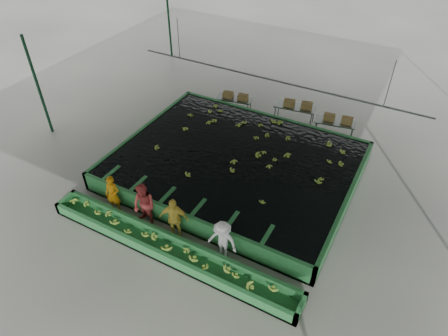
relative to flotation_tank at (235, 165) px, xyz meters
The scene contains 21 objects.
ground 1.57m from the flotation_tank, 90.00° to the right, with size 80.00×80.00×0.00m, color gray.
shed_roof 4.79m from the flotation_tank, 90.00° to the right, with size 20.00×22.00×0.04m, color gray.
shed_posts 2.54m from the flotation_tank, 90.00° to the right, with size 20.00×22.00×5.00m, color #0E331D, non-canonical shape.
flotation_tank is the anchor object (origin of this frame).
tank_water 0.40m from the flotation_tank, 90.00° to the right, with size 9.70×7.70×0.00m, color black.
sorting_trough 5.10m from the flotation_tank, 90.00° to the right, with size 10.00×1.00×0.50m, color #287136, non-canonical shape.
cableway_rail 4.33m from the flotation_tank, 90.00° to the left, with size 0.08×0.08×14.00m, color #59605B.
rail_hanger_left 7.06m from the flotation_tank, 145.01° to the left, with size 0.04×0.04×2.00m, color #59605B.
rail_hanger_right 7.06m from the flotation_tank, 34.99° to the left, with size 0.04×0.04×2.00m, color #59605B.
worker_a 5.32m from the flotation_tank, 125.83° to the right, with size 0.60×0.40×1.65m, color #C17609.
worker_b 4.60m from the flotation_tank, 110.07° to the right, with size 0.92×0.71×1.89m, color #BD3D3C.
worker_c 4.33m from the flotation_tank, 93.38° to the right, with size 1.07×0.45×1.82m, color gold.
worker_d 4.65m from the flotation_tank, 67.97° to the right, with size 1.07×0.62×1.66m, color white.
packing_table_left 5.23m from the flotation_tank, 118.03° to the left, with size 1.87×0.75×0.85m, color #59605B, non-canonical shape.
packing_table_mid 5.28m from the flotation_tank, 81.80° to the left, with size 2.08×0.83×0.95m, color #59605B, non-canonical shape.
packing_table_right 5.72m from the flotation_tank, 58.85° to the left, with size 1.93×0.77×0.88m, color #59605B, non-canonical shape.
box_stack_left 5.21m from the flotation_tank, 117.28° to the left, with size 1.35×0.37×0.29m, color brown, non-canonical shape.
box_stack_mid 5.31m from the flotation_tank, 80.31° to the left, with size 1.44×0.40×0.31m, color brown, non-canonical shape.
box_stack_right 5.83m from the flotation_tank, 58.34° to the left, with size 1.38×0.38×0.30m, color brown, non-canonical shape.
floating_bananas 0.89m from the flotation_tank, 90.00° to the left, with size 8.77×5.98×0.12m, color #7DA434, non-canonical shape.
trough_bananas 5.10m from the flotation_tank, 90.00° to the right, with size 9.46×0.63×0.13m, color #7DA434, non-canonical shape.
Camera 1 is at (6.12, -10.69, 11.34)m, focal length 32.00 mm.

